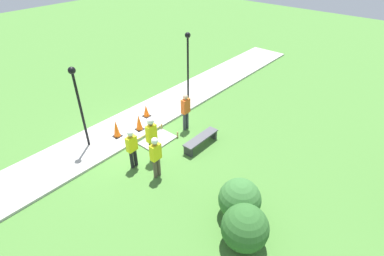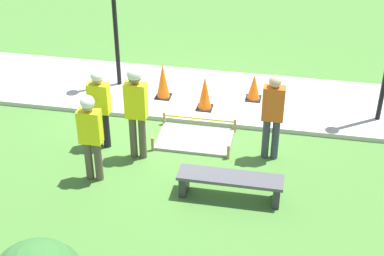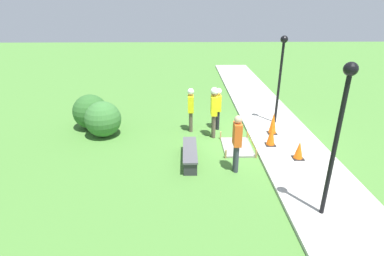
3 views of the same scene
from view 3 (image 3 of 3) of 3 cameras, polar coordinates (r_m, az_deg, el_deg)
ground_plane at (r=11.16m, az=11.22°, el=-2.48°), size 60.00×60.00×0.00m
sidewalk at (r=11.46m, az=17.16°, el=-2.13°), size 28.00×2.42×0.10m
wet_concrete_patch at (r=10.57m, az=8.59°, el=-3.57°), size 1.54×1.04×0.29m
traffic_cone_near_patch at (r=10.02m, az=19.70°, el=-3.99°), size 0.34×0.34×0.59m
traffic_cone_far_patch at (r=10.64m, az=14.87°, el=-1.28°), size 0.34×0.34×0.77m
traffic_cone_sidewalk_edge at (r=11.60m, az=15.17°, el=0.86°), size 0.34×0.34×0.82m
park_bench at (r=9.46m, az=-0.40°, el=-4.66°), size 1.82×0.44×0.45m
worker_supervisor at (r=10.92m, az=4.21°, el=3.92°), size 0.40×0.28×1.91m
worker_assistant at (r=11.48m, az=-0.24°, el=4.18°), size 0.40×0.25×1.72m
worker_trainee at (r=11.75m, az=4.97°, el=4.32°), size 0.40×0.24×1.67m
bystander_in_orange_shirt at (r=8.76m, az=8.56°, el=-2.32°), size 0.40×0.23×1.76m
lamppost_near at (r=12.27m, az=16.61°, el=11.15°), size 0.28×0.28×3.46m
lamppost_far at (r=6.88m, az=26.41°, el=1.41°), size 0.28×0.28×3.54m
shrub_rounded_near at (r=11.64m, az=-16.59°, el=1.63°), size 1.34×1.34×1.34m
shrub_rounded_mid at (r=12.57m, az=-18.76°, el=2.98°), size 1.37×1.37×1.37m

